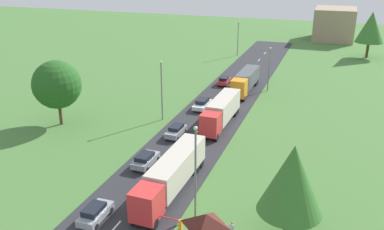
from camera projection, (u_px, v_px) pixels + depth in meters
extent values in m
cube|color=#2B2B30|center=(191.00, 139.00, 54.49)|extent=(10.00, 140.00, 0.06)
cube|color=white|center=(114.00, 228.00, 36.49)|extent=(0.16, 2.40, 0.01)
cube|color=white|center=(146.00, 191.00, 42.27)|extent=(0.16, 2.40, 0.01)
cube|color=white|center=(174.00, 159.00, 48.94)|extent=(0.16, 2.40, 0.01)
cube|color=white|center=(195.00, 134.00, 55.87)|extent=(0.16, 2.40, 0.01)
cube|color=white|center=(209.00, 118.00, 61.26)|extent=(0.16, 2.40, 0.01)
cube|color=white|center=(220.00, 105.00, 66.68)|extent=(0.16, 2.40, 0.01)
cube|color=white|center=(231.00, 92.00, 72.92)|extent=(0.16, 2.40, 0.01)
cube|color=white|center=(240.00, 83.00, 78.65)|extent=(0.16, 2.40, 0.01)
cube|color=white|center=(247.00, 74.00, 84.10)|extent=(0.16, 2.40, 0.01)
cube|color=white|center=(253.00, 67.00, 89.78)|extent=(0.16, 2.40, 0.01)
cube|color=white|center=(259.00, 60.00, 95.61)|extent=(0.16, 2.40, 0.01)
cube|color=white|center=(265.00, 53.00, 102.59)|extent=(0.16, 2.40, 0.01)
cube|color=red|center=(147.00, 204.00, 36.72)|extent=(2.50, 2.79, 2.89)
cube|color=black|center=(139.00, 206.00, 35.39)|extent=(2.10, 0.15, 1.27)
cube|color=beige|center=(177.00, 166.00, 42.77)|extent=(2.74, 10.71, 2.78)
cube|color=black|center=(177.00, 179.00, 43.34)|extent=(1.13, 10.14, 0.24)
cylinder|color=black|center=(154.00, 224.00, 36.29)|extent=(0.37, 1.01, 1.00)
cylinder|color=black|center=(133.00, 219.00, 36.99)|extent=(0.37, 1.01, 1.00)
cylinder|color=black|center=(197.00, 168.00, 45.82)|extent=(0.37, 1.01, 1.00)
cylinder|color=black|center=(180.00, 165.00, 46.51)|extent=(0.37, 1.01, 1.00)
cylinder|color=black|center=(201.00, 163.00, 46.93)|extent=(0.37, 1.01, 1.00)
cylinder|color=black|center=(184.00, 160.00, 47.63)|extent=(0.37, 1.01, 1.00)
cube|color=red|center=(210.00, 124.00, 54.01)|extent=(2.48, 2.49, 2.93)
cube|color=black|center=(208.00, 124.00, 52.80)|extent=(2.10, 0.13, 1.29)
cube|color=beige|center=(224.00, 107.00, 59.34)|extent=(2.64, 9.31, 2.91)
cube|color=black|center=(223.00, 118.00, 59.94)|extent=(1.03, 8.82, 0.24)
cylinder|color=black|center=(216.00, 137.00, 53.66)|extent=(0.37, 1.01, 1.00)
cylinder|color=black|center=(201.00, 135.00, 54.34)|extent=(0.37, 1.01, 1.00)
cylinder|color=black|center=(235.00, 113.00, 62.06)|extent=(0.37, 1.01, 1.00)
cylinder|color=black|center=(222.00, 111.00, 62.75)|extent=(0.37, 1.01, 1.00)
cylinder|color=black|center=(237.00, 110.00, 63.04)|extent=(0.37, 1.01, 1.00)
cylinder|color=black|center=(224.00, 109.00, 63.72)|extent=(0.37, 1.01, 1.00)
cube|color=orange|center=(239.00, 88.00, 68.72)|extent=(2.47, 2.60, 2.94)
cube|color=black|center=(237.00, 87.00, 67.45)|extent=(2.10, 0.13, 1.29)
cube|color=#4C5156|center=(247.00, 78.00, 74.06)|extent=(2.61, 9.10, 2.67)
cube|color=black|center=(247.00, 86.00, 74.61)|extent=(1.00, 8.62, 0.24)
cylinder|color=black|center=(244.00, 98.00, 68.35)|extent=(0.36, 1.00, 1.00)
cylinder|color=black|center=(232.00, 97.00, 69.02)|extent=(0.36, 1.00, 1.00)
cylinder|color=black|center=(256.00, 83.00, 76.69)|extent=(0.36, 1.00, 1.00)
cylinder|color=black|center=(245.00, 82.00, 77.37)|extent=(0.36, 1.00, 1.00)
cylinder|color=black|center=(257.00, 81.00, 77.64)|extent=(0.36, 1.00, 1.00)
cylinder|color=black|center=(246.00, 80.00, 78.32)|extent=(0.36, 1.00, 1.00)
cube|color=#8C939E|center=(96.00, 214.00, 37.45)|extent=(1.80, 3.97, 0.67)
cube|color=black|center=(94.00, 209.00, 37.06)|extent=(1.49, 2.23, 0.56)
cylinder|color=black|center=(96.00, 208.00, 38.98)|extent=(0.23, 0.64, 0.64)
cylinder|color=black|center=(111.00, 210.00, 38.53)|extent=(0.23, 0.64, 0.64)
cylinder|color=black|center=(80.00, 224.00, 36.62)|extent=(0.23, 0.64, 0.64)
cylinder|color=black|center=(96.00, 227.00, 36.16)|extent=(0.23, 0.64, 0.64)
cube|color=#8C939E|center=(146.00, 160.00, 47.26)|extent=(1.89, 4.15, 0.68)
cube|color=black|center=(145.00, 157.00, 46.86)|extent=(1.56, 2.33, 0.51)
cylinder|color=black|center=(145.00, 157.00, 48.86)|extent=(0.23, 0.64, 0.64)
cylinder|color=black|center=(157.00, 159.00, 48.33)|extent=(0.23, 0.64, 0.64)
cylinder|color=black|center=(134.00, 167.00, 46.43)|extent=(0.23, 0.64, 0.64)
cylinder|color=black|center=(147.00, 170.00, 45.90)|extent=(0.23, 0.64, 0.64)
cube|color=#8C939E|center=(176.00, 132.00, 54.97)|extent=(1.79, 4.06, 0.69)
cube|color=black|center=(176.00, 127.00, 54.94)|extent=(1.48, 2.28, 0.48)
cylinder|color=black|center=(177.00, 139.00, 53.66)|extent=(0.23, 0.64, 0.64)
cylinder|color=black|center=(167.00, 137.00, 54.16)|extent=(0.23, 0.64, 0.64)
cylinder|color=black|center=(185.00, 131.00, 56.04)|extent=(0.23, 0.64, 0.64)
cylinder|color=black|center=(175.00, 130.00, 56.54)|extent=(0.23, 0.64, 0.64)
cube|color=white|center=(202.00, 105.00, 65.05)|extent=(1.89, 4.58, 0.62)
cube|color=black|center=(202.00, 101.00, 65.04)|extent=(1.58, 2.57, 0.57)
cylinder|color=black|center=(204.00, 110.00, 63.54)|extent=(0.22, 0.64, 0.64)
cylinder|color=black|center=(194.00, 109.00, 64.06)|extent=(0.22, 0.64, 0.64)
cylinder|color=black|center=(210.00, 104.00, 66.26)|extent=(0.22, 0.64, 0.64)
cylinder|color=black|center=(200.00, 103.00, 66.79)|extent=(0.22, 0.64, 0.64)
cube|color=red|center=(224.00, 81.00, 77.26)|extent=(1.85, 4.02, 0.66)
cube|color=black|center=(224.00, 78.00, 76.86)|extent=(1.52, 2.27, 0.55)
cylinder|color=black|center=(222.00, 81.00, 78.79)|extent=(0.24, 0.65, 0.64)
cylinder|color=black|center=(230.00, 81.00, 78.36)|extent=(0.24, 0.65, 0.64)
cylinder|color=black|center=(218.00, 84.00, 76.39)|extent=(0.24, 0.65, 0.64)
cylinder|color=black|center=(226.00, 85.00, 75.96)|extent=(0.24, 0.65, 0.64)
pyramid|color=#4C1E19|center=(206.00, 220.00, 31.97)|extent=(3.09, 2.74, 1.07)
cube|color=orange|center=(180.00, 225.00, 36.21)|extent=(0.28, 0.28, 1.05)
cylinder|color=red|center=(157.00, 215.00, 36.74)|extent=(4.50, 0.10, 0.10)
cube|color=red|center=(212.00, 225.00, 35.35)|extent=(0.38, 0.22, 0.59)
sphere|color=tan|center=(212.00, 220.00, 35.19)|extent=(0.21, 0.21, 0.21)
cube|color=gray|center=(232.00, 228.00, 34.82)|extent=(0.38, 0.22, 0.64)
sphere|color=#8C664C|center=(232.00, 223.00, 34.65)|extent=(0.23, 0.23, 0.23)
cylinder|color=slate|center=(195.00, 175.00, 36.66)|extent=(0.18, 0.18, 8.82)
sphere|color=silver|center=(196.00, 128.00, 35.03)|extent=(0.36, 0.36, 0.36)
cylinder|color=slate|center=(162.00, 92.00, 59.44)|extent=(0.18, 0.18, 8.61)
sphere|color=silver|center=(161.00, 62.00, 57.84)|extent=(0.36, 0.36, 0.36)
cylinder|color=slate|center=(269.00, 70.00, 72.78)|extent=(0.18, 0.18, 7.64)
sphere|color=silver|center=(270.00, 48.00, 71.36)|extent=(0.36, 0.36, 0.36)
cylinder|color=slate|center=(238.00, 39.00, 98.86)|extent=(0.18, 0.18, 7.95)
sphere|color=silver|center=(238.00, 22.00, 97.39)|extent=(0.36, 0.36, 0.36)
cylinder|color=#513823|center=(367.00, 50.00, 97.82)|extent=(0.63, 0.63, 3.62)
cone|color=#38702D|center=(371.00, 27.00, 95.89)|extent=(6.46, 6.46, 7.10)
cylinder|color=#513823|center=(60.00, 113.00, 58.75)|extent=(0.45, 0.45, 3.40)
sphere|color=#23561E|center=(57.00, 85.00, 57.22)|extent=(6.79, 6.79, 6.79)
cylinder|color=#513823|center=(288.00, 223.00, 35.26)|extent=(0.63, 0.63, 2.52)
cone|color=#38702D|center=(292.00, 179.00, 33.71)|extent=(5.52, 5.52, 6.07)
cube|color=#9E846B|center=(334.00, 24.00, 118.07)|extent=(11.04, 13.61, 8.93)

